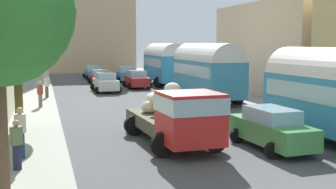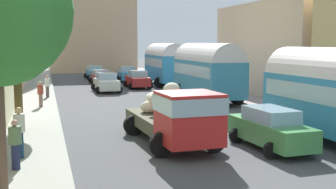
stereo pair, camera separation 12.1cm
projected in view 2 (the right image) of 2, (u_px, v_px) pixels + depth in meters
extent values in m
plane|color=#4A4C4F|center=(133.00, 95.00, 34.59)|extent=(154.00, 154.00, 0.00)
cube|color=#9D9F95|center=(38.00, 97.00, 32.62)|extent=(2.50, 70.00, 0.14)
cube|color=#A29194|center=(218.00, 92.00, 36.54)|extent=(2.50, 70.00, 0.14)
cube|color=beige|center=(1.00, 41.00, 46.46)|extent=(5.23, 14.61, 8.66)
cube|color=beige|center=(276.00, 50.00, 33.86)|extent=(4.32, 13.66, 7.18)
cube|color=tan|center=(91.00, 24.00, 63.14)|extent=(12.03, 7.55, 13.76)
cube|color=tan|center=(122.00, 1.00, 62.10)|extent=(2.25, 2.25, 20.14)
cylinder|color=black|center=(281.00, 124.00, 19.65)|extent=(1.00, 0.35, 1.00)
cylinder|color=black|center=(324.00, 121.00, 20.35)|extent=(1.00, 0.35, 1.00)
cube|color=teal|center=(207.00, 77.00, 31.23)|extent=(2.50, 8.32, 2.38)
cylinder|color=silver|center=(207.00, 60.00, 31.09)|extent=(2.45, 8.16, 2.45)
cube|color=#99B7C6|center=(207.00, 70.00, 31.17)|extent=(2.55, 7.66, 0.76)
cylinder|color=black|center=(180.00, 90.00, 33.51)|extent=(1.00, 0.35, 1.00)
cylinder|color=black|center=(209.00, 89.00, 34.15)|extent=(1.00, 0.35, 1.00)
cylinder|color=black|center=(204.00, 98.00, 28.58)|extent=(1.00, 0.35, 1.00)
cylinder|color=black|center=(237.00, 97.00, 29.22)|extent=(1.00, 0.35, 1.00)
cube|color=teal|center=(165.00, 68.00, 42.85)|extent=(2.53, 8.08, 2.44)
cylinder|color=silver|center=(165.00, 55.00, 42.70)|extent=(2.47, 7.92, 2.30)
cube|color=#99B7C6|center=(165.00, 62.00, 42.78)|extent=(2.56, 7.44, 0.78)
cylinder|color=black|center=(148.00, 78.00, 45.10)|extent=(1.00, 0.35, 1.00)
cylinder|color=black|center=(169.00, 78.00, 45.66)|extent=(1.00, 0.35, 1.00)
cylinder|color=black|center=(160.00, 82.00, 40.32)|extent=(1.00, 0.35, 1.00)
cylinder|color=black|center=(183.00, 82.00, 40.87)|extent=(1.00, 0.35, 1.00)
cube|color=red|center=(189.00, 118.00, 15.90)|extent=(2.18, 2.25, 1.88)
cube|color=#99B7C6|center=(189.00, 104.00, 15.84)|extent=(2.23, 2.33, 0.60)
cube|color=#504F3D|center=(161.00, 121.00, 19.10)|extent=(2.31, 4.62, 0.55)
ellipsoid|color=beige|center=(152.00, 106.00, 19.56)|extent=(0.91, 0.82, 0.56)
ellipsoid|color=beige|center=(150.00, 107.00, 19.51)|extent=(0.96, 0.83, 0.55)
ellipsoid|color=beige|center=(148.00, 107.00, 19.63)|extent=(0.78, 0.94, 0.46)
ellipsoid|color=beige|center=(153.00, 98.00, 20.02)|extent=(0.96, 1.10, 0.51)
ellipsoid|color=beige|center=(157.00, 99.00, 19.02)|extent=(0.83, 0.65, 0.55)
ellipsoid|color=beige|center=(163.00, 100.00, 19.09)|extent=(1.14, 1.07, 0.53)
ellipsoid|color=beige|center=(172.00, 89.00, 19.12)|extent=(1.08, 1.05, 0.58)
cylinder|color=black|center=(213.00, 141.00, 16.43)|extent=(0.90, 0.32, 0.90)
cylinder|color=black|center=(161.00, 145.00, 15.76)|extent=(0.90, 0.32, 0.90)
cylinder|color=black|center=(177.00, 123.00, 20.17)|extent=(0.90, 0.32, 0.90)
cylinder|color=black|center=(134.00, 125.00, 19.51)|extent=(0.90, 0.32, 0.90)
cube|color=silver|center=(106.00, 84.00, 36.78)|extent=(1.74, 4.07, 0.82)
cube|color=#9CB7CF|center=(106.00, 76.00, 36.70)|extent=(1.50, 2.13, 0.57)
cylinder|color=black|center=(119.00, 90.00, 35.88)|extent=(0.60, 0.21, 0.60)
cylinder|color=black|center=(99.00, 90.00, 35.40)|extent=(0.60, 0.21, 0.60)
cylinder|color=black|center=(114.00, 87.00, 38.25)|extent=(0.60, 0.21, 0.60)
cylinder|color=black|center=(95.00, 87.00, 37.77)|extent=(0.60, 0.21, 0.60)
cube|color=#A92427|center=(101.00, 78.00, 43.43)|extent=(1.67, 4.11, 0.75)
cube|color=#A4C0D3|center=(101.00, 72.00, 43.36)|extent=(1.46, 2.14, 0.46)
cylinder|color=black|center=(111.00, 82.00, 42.49)|extent=(0.60, 0.21, 0.60)
cylinder|color=black|center=(94.00, 83.00, 42.03)|extent=(0.60, 0.21, 0.60)
cylinder|color=black|center=(107.00, 80.00, 44.91)|extent=(0.60, 0.21, 0.60)
cylinder|color=black|center=(91.00, 81.00, 44.45)|extent=(0.60, 0.21, 0.60)
cube|color=#368DC9|center=(94.00, 73.00, 50.10)|extent=(1.63, 4.39, 0.77)
cube|color=#9CC2C0|center=(94.00, 68.00, 50.02)|extent=(1.40, 2.30, 0.53)
cylinder|color=black|center=(103.00, 77.00, 49.08)|extent=(0.60, 0.21, 0.60)
cylinder|color=black|center=(89.00, 77.00, 48.63)|extent=(0.60, 0.21, 0.60)
cylinder|color=black|center=(99.00, 75.00, 51.65)|extent=(0.60, 0.21, 0.60)
cylinder|color=black|center=(86.00, 76.00, 51.20)|extent=(0.60, 0.21, 0.60)
cube|color=#46914A|center=(270.00, 132.00, 16.98)|extent=(1.74, 4.40, 0.81)
cube|color=#91B9D2|center=(271.00, 115.00, 16.90)|extent=(1.46, 2.31, 0.53)
cylinder|color=black|center=(236.00, 136.00, 18.04)|extent=(0.60, 0.21, 0.60)
cylinder|color=black|center=(268.00, 133.00, 18.53)|extent=(0.60, 0.21, 0.60)
cylinder|color=black|center=(271.00, 151.00, 15.52)|extent=(0.60, 0.21, 0.60)
cylinder|color=black|center=(308.00, 147.00, 16.00)|extent=(0.60, 0.21, 0.60)
cube|color=#AC2524|center=(138.00, 81.00, 39.92)|extent=(1.66, 3.71, 0.79)
cube|color=#9CC3D1|center=(138.00, 74.00, 39.84)|extent=(1.46, 1.93, 0.57)
cylinder|color=black|center=(126.00, 84.00, 40.84)|extent=(0.60, 0.21, 0.60)
cylinder|color=black|center=(144.00, 84.00, 41.29)|extent=(0.60, 0.21, 0.60)
cylinder|color=black|center=(131.00, 86.00, 38.64)|extent=(0.60, 0.21, 0.60)
cylinder|color=black|center=(149.00, 86.00, 39.09)|extent=(0.60, 0.21, 0.60)
cube|color=#3B94CA|center=(127.00, 75.00, 46.65)|extent=(1.83, 3.82, 0.82)
cube|color=#A0C2D0|center=(127.00, 69.00, 46.57)|extent=(1.52, 2.03, 0.57)
cylinder|color=black|center=(119.00, 78.00, 47.65)|extent=(0.60, 0.21, 0.60)
cylinder|color=black|center=(133.00, 78.00, 47.98)|extent=(0.60, 0.21, 0.60)
cylinder|color=black|center=(121.00, 80.00, 45.41)|extent=(0.60, 0.21, 0.60)
cylinder|color=black|center=(136.00, 80.00, 45.74)|extent=(0.60, 0.21, 0.60)
cylinder|color=navy|center=(21.00, 160.00, 15.12)|extent=(0.21, 0.21, 0.14)
cylinder|color=navy|center=(20.00, 145.00, 15.06)|extent=(0.29, 0.29, 0.92)
cylinder|color=silver|center=(19.00, 123.00, 14.97)|extent=(0.45, 0.45, 0.64)
sphere|color=tan|center=(18.00, 111.00, 14.92)|extent=(0.23, 0.23, 0.23)
cylinder|color=#4F4844|center=(48.00, 98.00, 32.11)|extent=(0.20, 0.20, 0.14)
cylinder|color=#4F4844|center=(48.00, 92.00, 32.05)|extent=(0.34, 0.34, 0.80)
cylinder|color=silver|center=(47.00, 83.00, 31.97)|extent=(0.52, 0.52, 0.59)
sphere|color=tan|center=(47.00, 77.00, 31.92)|extent=(0.23, 0.23, 0.23)
cylinder|color=#21274A|center=(16.00, 172.00, 13.78)|extent=(0.22, 0.22, 0.14)
cylinder|color=#21274A|center=(16.00, 157.00, 13.72)|extent=(0.35, 0.35, 0.82)
cylinder|color=#57744E|center=(15.00, 135.00, 13.64)|extent=(0.54, 0.54, 0.57)
sphere|color=#D59289|center=(14.00, 123.00, 13.60)|extent=(0.21, 0.21, 0.21)
cylinder|color=#7D625B|center=(41.00, 108.00, 27.28)|extent=(0.20, 0.20, 0.14)
cylinder|color=#7D625B|center=(41.00, 101.00, 27.22)|extent=(0.26, 0.26, 0.80)
cylinder|color=#95392C|center=(40.00, 90.00, 27.14)|extent=(0.40, 0.40, 0.59)
sphere|color=tan|center=(40.00, 83.00, 27.09)|extent=(0.23, 0.23, 0.23)
cylinder|color=brown|center=(19.00, 103.00, 19.97)|extent=(0.37, 0.37, 2.72)
sphere|color=#1B5E20|center=(16.00, 47.00, 19.67)|extent=(3.19, 3.19, 3.19)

